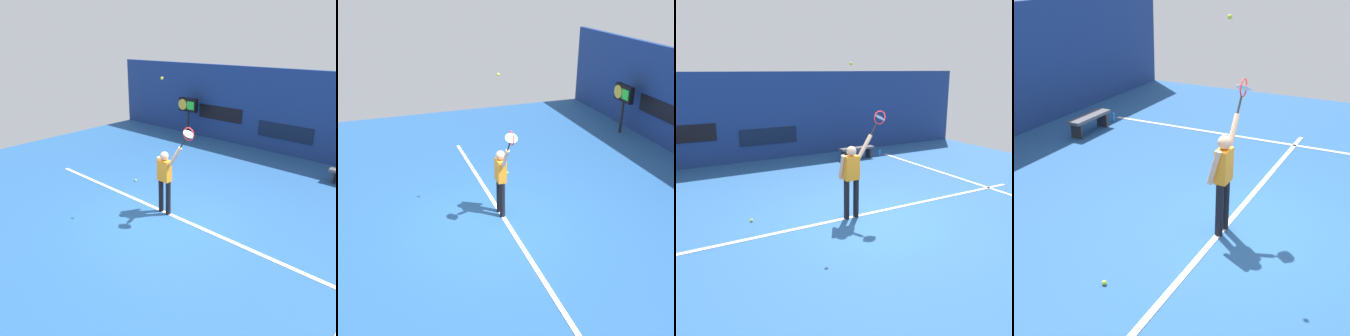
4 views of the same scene
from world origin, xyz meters
TOP-DOWN VIEW (x-y plane):
  - ground_plane at (0.00, 0.00)m, footprint 18.00×18.00m
  - back_wall at (0.00, 7.03)m, footprint 18.00×0.20m
  - sponsor_banner_center at (0.00, 6.91)m, footprint 2.20×0.03m
  - sponsor_banner_portside at (-3.00, 6.91)m, footprint 2.20×0.03m
  - court_baseline at (0.00, 0.33)m, footprint 10.00×0.10m
  - court_sideline at (4.35, 2.00)m, footprint 0.10×7.00m
  - tennis_player at (-0.28, 0.33)m, footprint 0.79×0.31m
  - tennis_racket at (0.44, 0.33)m, footprint 0.47×0.27m
  - tennis_ball at (-0.32, 0.30)m, footprint 0.07×0.07m
  - court_bench at (2.94, 5.41)m, footprint 1.40×0.36m
  - water_bottle at (4.01, 5.41)m, footprint 0.07×0.07m
  - spare_ball at (-2.37, 1.22)m, footprint 0.07×0.07m

SIDE VIEW (x-z plane):
  - ground_plane at x=0.00m, z-range 0.00..0.00m
  - court_baseline at x=0.00m, z-range 0.00..0.01m
  - court_sideline at x=4.35m, z-range 0.00..0.01m
  - spare_ball at x=-2.37m, z-range 0.00..0.07m
  - water_bottle at x=4.01m, z-range 0.00..0.24m
  - court_bench at x=2.94m, z-range 0.11..0.56m
  - sponsor_banner_center at x=0.00m, z-range 0.60..1.20m
  - tennis_player at x=-0.28m, z-range 0.05..1.97m
  - sponsor_banner_portside at x=-3.00m, z-range 0.91..1.51m
  - back_wall at x=0.00m, z-range 0.00..3.26m
  - tennis_racket at x=0.44m, z-range 1.95..2.55m
  - tennis_ball at x=-0.32m, z-range 3.41..3.48m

